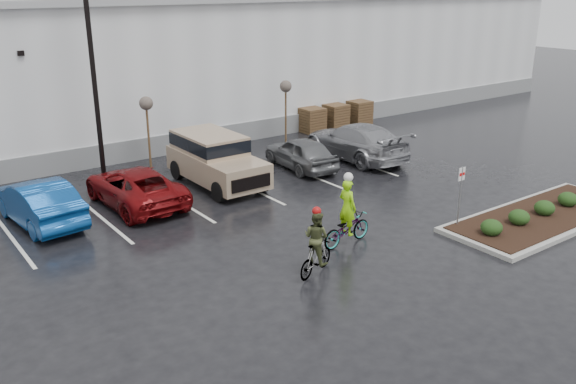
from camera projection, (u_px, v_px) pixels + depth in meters
ground at (380, 260)px, 18.28m from camera, size 120.00×120.00×0.00m
warehouse at (103, 62)px, 33.80m from camera, size 60.50×15.50×7.20m
wooded_ridge at (6, 42)px, 51.52m from camera, size 80.00×25.00×6.00m
lamppost at (90, 43)px, 23.29m from camera, size 0.50×1.00×9.22m
sapling_mid at (146, 107)px, 26.43m from camera, size 0.60×0.60×3.20m
sapling_east at (286, 90)px, 30.62m from camera, size 0.60×0.60×3.20m
pallet_stack_a at (312, 120)px, 33.46m from camera, size 1.20×1.20×1.35m
pallet_stack_b at (335, 116)px, 34.41m from camera, size 1.20×1.20×1.35m
pallet_stack_c at (359, 112)px, 35.42m from camera, size 1.20×1.20×1.35m
curb_island at (543, 217)px, 21.41m from camera, size 8.00×3.00×0.15m
mulch_bed at (544, 214)px, 21.38m from camera, size 7.60×2.60×0.04m
shrub_a at (492, 227)px, 19.62m from camera, size 0.70×0.70×0.52m
shrub_b at (519, 217)px, 20.46m from camera, size 0.70×0.70×0.52m
shrub_c at (545, 208)px, 21.30m from camera, size 0.70×0.70×0.52m
shrub_d at (568, 199)px, 22.14m from camera, size 0.70×0.70×0.52m
fire_lane_sign at (460, 190)px, 20.09m from camera, size 0.30×0.05×2.20m
car_blue at (38, 202)px, 20.83m from camera, size 2.11×4.83×1.54m
car_red at (135, 187)px, 22.57m from camera, size 2.49×5.17×1.42m
suv_tan at (217, 161)px, 24.66m from camera, size 2.20×5.10×2.06m
car_grey at (301, 153)px, 26.97m from camera, size 2.07×4.33×1.43m
car_far_silver at (355, 141)px, 28.44m from camera, size 2.50×5.81×1.67m
cyclist_hivis at (347, 222)px, 19.17m from camera, size 2.02×0.85×2.38m
cyclist_olive at (316, 249)px, 17.20m from camera, size 1.64×0.97×2.04m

